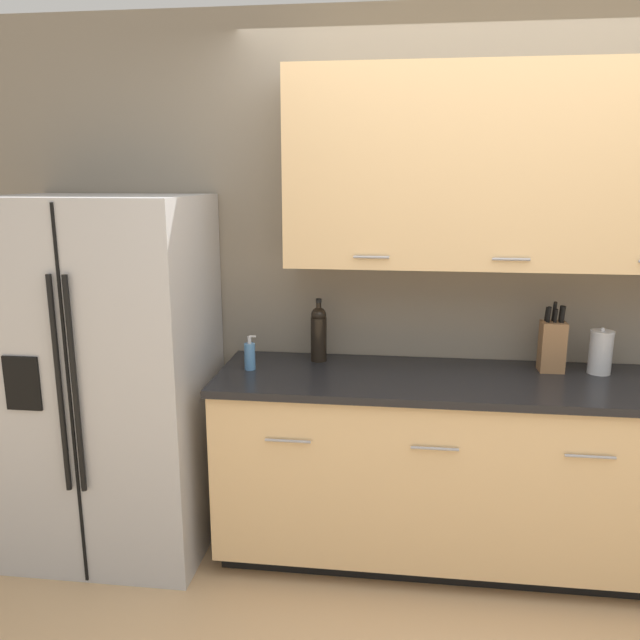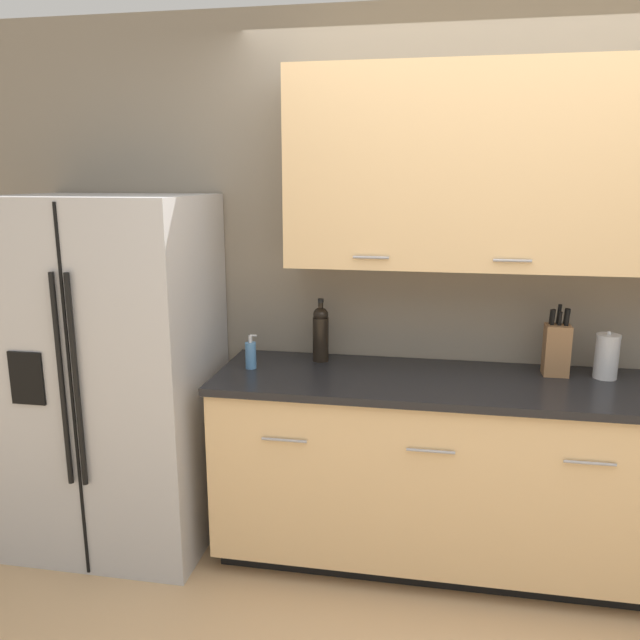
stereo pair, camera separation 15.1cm
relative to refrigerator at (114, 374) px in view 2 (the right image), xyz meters
The scene contains 7 objects.
wall_back 1.97m from the refrigerator, 10.53° to the left, with size 10.00×0.39×2.60m.
counter_unit 1.90m from the refrigerator, ahead, with size 2.62×0.64×0.92m.
refrigerator is the anchor object (origin of this frame).
knife_block 2.12m from the refrigerator, ahead, with size 0.11×0.10×0.33m.
wine_bottle 1.04m from the refrigerator, 13.35° to the left, with size 0.08×0.08×0.31m.
soap_dispenser 0.70m from the refrigerator, ahead, with size 0.06×0.05×0.17m.
steel_canister 2.33m from the refrigerator, ahead, with size 0.11×0.11×0.22m.
Camera 2 is at (-0.32, -1.83, 1.82)m, focal length 35.00 mm.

